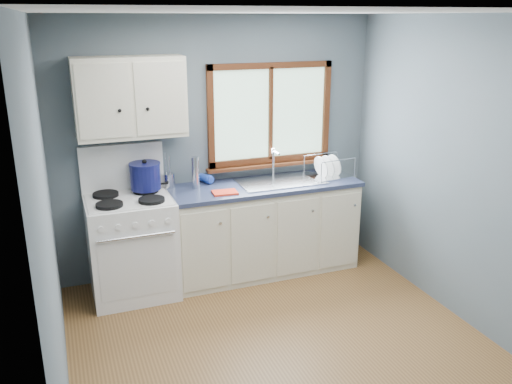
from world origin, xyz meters
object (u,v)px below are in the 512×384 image
object	(u,v)px
gas_range	(132,244)
skillet	(145,186)
base_cabinets	(264,232)
utensil_crock	(169,180)
stockpot	(145,176)
dish_rack	(328,171)
sink	(281,188)
thermos	(195,173)

from	to	relation	value
gas_range	skillet	bearing A→B (deg)	41.70
base_cabinets	utensil_crock	xyz separation A→B (m)	(-0.88, 0.21, 0.58)
stockpot	dish_rack	world-z (taller)	stockpot
dish_rack	base_cabinets	bearing A→B (deg)	172.52
gas_range	utensil_crock	world-z (taller)	gas_range
stockpot	skillet	bearing A→B (deg)	97.08
sink	stockpot	size ratio (longest dim) A/B	2.31
gas_range	utensil_crock	size ratio (longest dim) A/B	3.97
sink	gas_range	bearing A→B (deg)	-179.29
gas_range	thermos	size ratio (longest dim) A/B	4.46
thermos	base_cabinets	bearing A→B (deg)	-8.64
thermos	utensil_crock	bearing A→B (deg)	153.32
base_cabinets	utensil_crock	bearing A→B (deg)	166.33
base_cabinets	stockpot	world-z (taller)	stockpot
base_cabinets	thermos	distance (m)	0.94
thermos	gas_range	bearing A→B (deg)	-169.73
utensil_crock	thermos	world-z (taller)	utensil_crock
sink	thermos	bearing A→B (deg)	173.18
skillet	dish_rack	xyz separation A→B (m)	(1.83, -0.14, -0.00)
thermos	stockpot	bearing A→B (deg)	177.76
base_cabinets	sink	distance (m)	0.48
skillet	stockpot	distance (m)	0.11
gas_range	stockpot	distance (m)	0.63
gas_range	skillet	world-z (taller)	gas_range
stockpot	thermos	xyz separation A→B (m)	(0.47, -0.02, -0.01)
stockpot	utensil_crock	world-z (taller)	utensil_crock
sink	thermos	world-z (taller)	thermos
stockpot	thermos	bearing A→B (deg)	-2.24
sink	utensil_crock	world-z (taller)	utensil_crock
utensil_crock	dish_rack	bearing A→B (deg)	-7.64
base_cabinets	dish_rack	size ratio (longest dim) A/B	3.96
base_cabinets	stockpot	size ratio (longest dim) A/B	5.09
base_cabinets	sink	bearing A→B (deg)	-0.13
utensil_crock	thermos	size ratio (longest dim) A/B	1.12
gas_range	utensil_crock	distance (m)	0.69
utensil_crock	dish_rack	world-z (taller)	utensil_crock
skillet	stockpot	world-z (taller)	stockpot
gas_range	stockpot	bearing A→B (deg)	36.58
dish_rack	stockpot	bearing A→B (deg)	168.76
gas_range	thermos	distance (m)	0.88
thermos	skillet	bearing A→B (deg)	174.79
base_cabinets	skillet	xyz separation A→B (m)	(-1.12, 0.14, 0.57)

